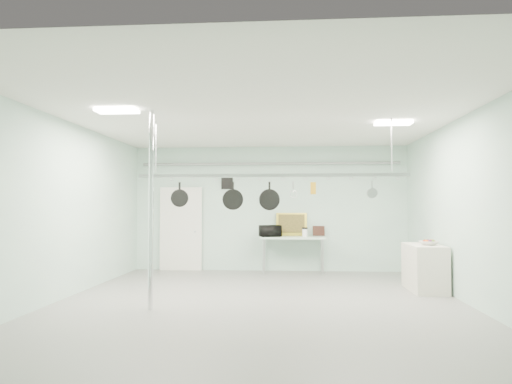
# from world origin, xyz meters

# --- Properties ---
(floor) EXTENTS (8.00, 8.00, 0.00)m
(floor) POSITION_xyz_m (0.00, 0.00, 0.00)
(floor) COLOR gray
(floor) RESTS_ON ground
(ceiling) EXTENTS (7.00, 8.00, 0.02)m
(ceiling) POSITION_xyz_m (0.00, 0.00, 3.19)
(ceiling) COLOR silver
(ceiling) RESTS_ON back_wall
(back_wall) EXTENTS (7.00, 0.02, 3.20)m
(back_wall) POSITION_xyz_m (0.00, 3.99, 1.60)
(back_wall) COLOR #9FBFB6
(back_wall) RESTS_ON floor
(right_wall) EXTENTS (0.02, 8.00, 3.20)m
(right_wall) POSITION_xyz_m (3.49, 0.00, 1.60)
(right_wall) COLOR #9FBFB6
(right_wall) RESTS_ON floor
(door) EXTENTS (1.10, 0.10, 2.20)m
(door) POSITION_xyz_m (-2.30, 3.94, 1.05)
(door) COLOR silver
(door) RESTS_ON floor
(wall_vent) EXTENTS (0.30, 0.04, 0.30)m
(wall_vent) POSITION_xyz_m (-1.10, 3.97, 2.25)
(wall_vent) COLOR black
(wall_vent) RESTS_ON back_wall
(conduit_pipe) EXTENTS (6.60, 0.07, 0.07)m
(conduit_pipe) POSITION_xyz_m (0.00, 3.90, 2.75)
(conduit_pipe) COLOR gray
(conduit_pipe) RESTS_ON back_wall
(chrome_pole) EXTENTS (0.08, 0.08, 3.20)m
(chrome_pole) POSITION_xyz_m (-1.70, -0.60, 1.60)
(chrome_pole) COLOR silver
(chrome_pole) RESTS_ON floor
(prep_table) EXTENTS (1.60, 0.70, 0.91)m
(prep_table) POSITION_xyz_m (0.60, 3.60, 0.83)
(prep_table) COLOR silver
(prep_table) RESTS_ON floor
(side_cabinet) EXTENTS (0.60, 1.20, 0.90)m
(side_cabinet) POSITION_xyz_m (3.15, 1.40, 0.45)
(side_cabinet) COLOR beige
(side_cabinet) RESTS_ON floor
(pot_rack) EXTENTS (4.80, 0.06, 1.00)m
(pot_rack) POSITION_xyz_m (0.20, 0.30, 2.23)
(pot_rack) COLOR #B7B7BC
(pot_rack) RESTS_ON ceiling
(light_panel_left) EXTENTS (0.65, 0.30, 0.05)m
(light_panel_left) POSITION_xyz_m (-2.20, -0.80, 3.16)
(light_panel_left) COLOR white
(light_panel_left) RESTS_ON ceiling
(light_panel_right) EXTENTS (0.65, 0.30, 0.05)m
(light_panel_right) POSITION_xyz_m (2.40, 0.60, 3.16)
(light_panel_right) COLOR white
(light_panel_right) RESTS_ON ceiling
(microwave) EXTENTS (0.59, 0.48, 0.28)m
(microwave) POSITION_xyz_m (0.04, 3.48, 1.05)
(microwave) COLOR black
(microwave) RESTS_ON prep_table
(coffee_canister) EXTENTS (0.15, 0.15, 0.19)m
(coffee_canister) POSITION_xyz_m (0.89, 3.48, 1.00)
(coffee_canister) COLOR white
(coffee_canister) RESTS_ON prep_table
(painting_large) EXTENTS (0.78, 0.13, 0.58)m
(painting_large) POSITION_xyz_m (0.57, 3.90, 1.20)
(painting_large) COLOR gold
(painting_large) RESTS_ON prep_table
(painting_small) EXTENTS (0.30, 0.08, 0.25)m
(painting_small) POSITION_xyz_m (1.26, 3.90, 1.03)
(painting_small) COLOR black
(painting_small) RESTS_ON prep_table
(fruit_bowl) EXTENTS (0.45, 0.45, 0.08)m
(fruit_bowl) POSITION_xyz_m (3.20, 1.26, 0.94)
(fruit_bowl) COLOR silver
(fruit_bowl) RESTS_ON side_cabinet
(skillet_left) EXTENTS (0.32, 0.08, 0.44)m
(skillet_left) POSITION_xyz_m (-1.46, 0.30, 1.87)
(skillet_left) COLOR black
(skillet_left) RESTS_ON pot_rack
(skillet_mid) EXTENTS (0.37, 0.13, 0.50)m
(skillet_mid) POSITION_xyz_m (-0.49, 0.30, 1.83)
(skillet_mid) COLOR black
(skillet_mid) RESTS_ON pot_rack
(skillet_right) EXTENTS (0.38, 0.16, 0.51)m
(skillet_right) POSITION_xyz_m (0.16, 0.30, 1.83)
(skillet_right) COLOR black
(skillet_right) RESTS_ON pot_rack
(whisk) EXTENTS (0.18, 0.18, 0.29)m
(whisk) POSITION_xyz_m (0.59, 0.30, 1.94)
(whisk) COLOR #B5B4B9
(whisk) RESTS_ON pot_rack
(grater) EXTENTS (0.10, 0.03, 0.23)m
(grater) POSITION_xyz_m (0.94, 0.30, 1.97)
(grater) COLOR yellow
(grater) RESTS_ON pot_rack
(saucepan) EXTENTS (0.20, 0.14, 0.31)m
(saucepan) POSITION_xyz_m (1.96, 0.30, 1.93)
(saucepan) COLOR #A4A4A8
(saucepan) RESTS_ON pot_rack
(fruit_cluster) EXTENTS (0.24, 0.24, 0.09)m
(fruit_cluster) POSITION_xyz_m (3.20, 1.26, 0.98)
(fruit_cluster) COLOR #A4290F
(fruit_cluster) RESTS_ON fruit_bowl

